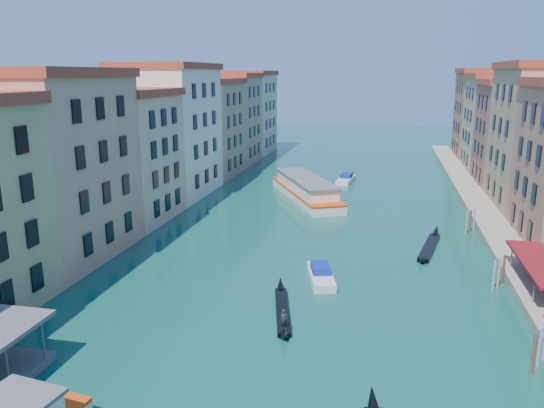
% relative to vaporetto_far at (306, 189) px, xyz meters
% --- Properties ---
extents(left_bank_palazzos, '(12.80, 128.40, 21.00)m').
position_rel_vaporetto_far_xyz_m(left_bank_palazzos, '(-22.16, -7.44, 8.18)').
color(left_bank_palazzos, beige).
rests_on(left_bank_palazzos, ground).
extents(quay, '(4.00, 140.00, 1.00)m').
position_rel_vaporetto_far_xyz_m(quay, '(25.84, -7.12, -1.02)').
color(quay, '#A09481').
rests_on(quay, ground).
extents(mooring_poles_right, '(1.44, 54.24, 3.20)m').
position_rel_vaporetto_far_xyz_m(mooring_poles_right, '(22.94, -43.32, -0.22)').
color(mooring_poles_right, '#57351E').
rests_on(mooring_poles_right, ground).
extents(vaporetto_far, '(14.66, 22.71, 3.38)m').
position_rel_vaporetto_far_xyz_m(vaporetto_far, '(0.00, 0.00, 0.00)').
color(vaporetto_far, white).
rests_on(vaporetto_far, ground).
extents(gondola_fore, '(3.39, 11.18, 2.25)m').
position_rel_vaporetto_far_xyz_m(gondola_fore, '(4.38, -41.71, -1.14)').
color(gondola_fore, black).
rests_on(gondola_fore, ground).
extents(gondola_far, '(3.62, 12.80, 1.83)m').
position_rel_vaporetto_far_xyz_m(gondola_far, '(17.58, -21.74, -1.15)').
color(gondola_far, black).
rests_on(gondola_far, ground).
extents(motorboat_mid, '(3.64, 6.96, 1.38)m').
position_rel_vaporetto_far_xyz_m(motorboat_mid, '(6.58, -33.65, -0.99)').
color(motorboat_mid, silver).
rests_on(motorboat_mid, ground).
extents(motorboat_far, '(3.21, 7.61, 1.53)m').
position_rel_vaporetto_far_xyz_m(motorboat_far, '(5.28, 14.42, -0.93)').
color(motorboat_far, silver).
rests_on(motorboat_far, ground).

